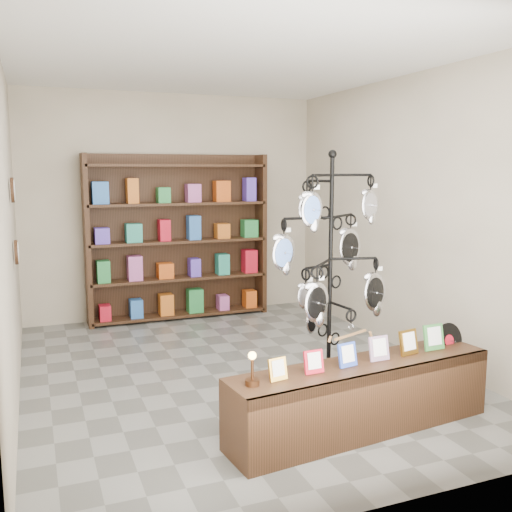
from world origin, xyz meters
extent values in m
plane|color=slate|center=(0.00, 0.00, 0.00)|extent=(5.00, 5.00, 0.00)
plane|color=#C2B39C|center=(0.00, 2.50, 1.50)|extent=(4.00, 0.00, 4.00)
plane|color=#C2B39C|center=(0.00, -2.50, 1.50)|extent=(4.00, 0.00, 4.00)
plane|color=#C2B39C|center=(-2.00, 0.00, 1.50)|extent=(0.00, 5.00, 5.00)
plane|color=#C2B39C|center=(2.00, 0.00, 1.50)|extent=(0.00, 5.00, 5.00)
plane|color=white|center=(0.00, 0.00, 3.00)|extent=(5.00, 5.00, 0.00)
cylinder|color=black|center=(0.50, -0.97, 0.01)|extent=(0.55, 0.55, 0.03)
cylinder|color=black|center=(0.50, -0.97, 1.05)|extent=(0.04, 0.04, 2.10)
sphere|color=black|center=(0.50, -0.97, 2.12)|extent=(0.07, 0.07, 0.07)
ellipsoid|color=silver|center=(0.44, -0.76, 0.66)|extent=(0.12, 0.07, 0.22)
cube|color=#B67D4B|center=(0.54, -1.27, 0.67)|extent=(0.38, 0.16, 0.04)
cube|color=black|center=(0.46, -1.58, 0.27)|extent=(2.23, 0.69, 0.54)
cube|color=gold|center=(-0.28, -1.66, 0.62)|extent=(0.14, 0.07, 0.16)
cube|color=#B40E20|center=(0.02, -1.63, 0.62)|extent=(0.15, 0.07, 0.17)
cube|color=#263FA5|center=(0.32, -1.60, 0.63)|extent=(0.16, 0.07, 0.18)
cube|color=#E54C33|center=(0.61, -1.56, 0.63)|extent=(0.17, 0.08, 0.19)
cube|color=gold|center=(0.91, -1.53, 0.64)|extent=(0.19, 0.08, 0.20)
cube|color=#337233|center=(1.18, -1.50, 0.64)|extent=(0.20, 0.08, 0.21)
cylinder|color=black|center=(1.40, -1.42, 0.57)|extent=(0.31, 0.10, 0.29)
cylinder|color=#B40E20|center=(1.40, -1.43, 0.57)|extent=(0.10, 0.04, 0.10)
cylinder|color=#402312|center=(-0.48, -1.68, 0.56)|extent=(0.10, 0.10, 0.04)
cylinder|color=#402312|center=(-0.48, -1.68, 0.65)|extent=(0.02, 0.02, 0.14)
sphere|color=#FFBF59|center=(-0.48, -1.68, 0.75)|extent=(0.06, 0.06, 0.06)
cube|color=black|center=(0.00, 2.44, 1.10)|extent=(2.40, 0.04, 2.20)
cube|color=black|center=(-1.18, 2.28, 1.10)|extent=(0.06, 0.36, 2.20)
cube|color=black|center=(1.18, 2.28, 1.10)|extent=(0.06, 0.36, 2.20)
cube|color=black|center=(0.00, 2.28, 0.05)|extent=(2.36, 0.36, 0.04)
cube|color=black|center=(0.00, 2.28, 0.55)|extent=(2.36, 0.36, 0.03)
cube|color=black|center=(0.00, 2.28, 1.05)|extent=(2.36, 0.36, 0.04)
cube|color=black|center=(0.00, 2.28, 1.55)|extent=(2.36, 0.36, 0.04)
cube|color=black|center=(0.00, 2.28, 2.05)|extent=(2.36, 0.36, 0.04)
cylinder|color=black|center=(-1.97, 0.80, 1.80)|extent=(0.03, 0.24, 0.24)
cylinder|color=black|center=(-1.97, 0.80, 1.20)|extent=(0.03, 0.24, 0.24)
camera|label=1|loc=(-1.81, -5.14, 1.99)|focal=40.00mm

